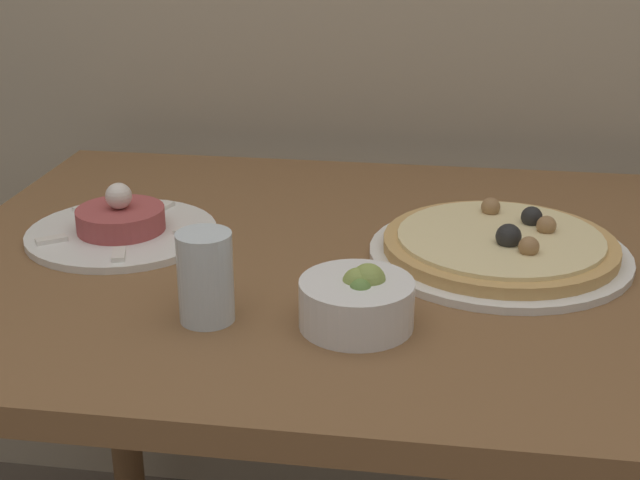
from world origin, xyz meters
name	(u,v)px	position (x,y,z in m)	size (l,w,h in m)	color
dining_table	(353,335)	(0.00, 0.41, 0.66)	(1.09, 0.82, 0.78)	brown
pizza_plate	(500,247)	(0.19, 0.43, 0.80)	(0.33, 0.33, 0.06)	white
tartare_plate	(121,226)	(-0.32, 0.42, 0.80)	(0.26, 0.26, 0.08)	white
small_bowl	(357,301)	(0.02, 0.21, 0.81)	(0.13, 0.13, 0.07)	white
drinking_glass	(206,277)	(-0.14, 0.20, 0.83)	(0.06, 0.06, 0.10)	silver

